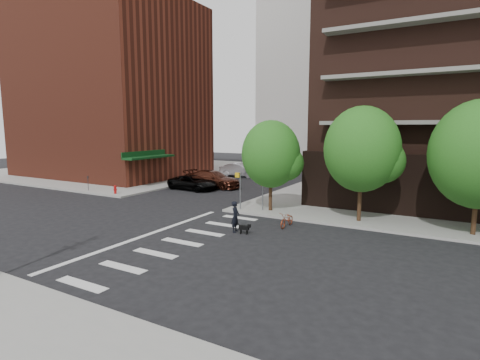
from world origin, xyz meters
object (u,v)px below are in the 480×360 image
object	(u,v)px
fire_hydrant	(115,189)
scooter	(287,220)
parked_car_silver	(240,170)
parked_car_black	(193,183)
dog_walker	(235,217)
parked_car_maroon	(213,179)

from	to	relation	value
fire_hydrant	scooter	bearing A→B (deg)	-7.78
parked_car_silver	parked_car_black	bearing A→B (deg)	-178.38
parked_car_black	dog_walker	distance (m)	15.03
parked_car_black	parked_car_silver	bearing A→B (deg)	8.49
parked_car_maroon	parked_car_silver	distance (m)	8.63
fire_hydrant	parked_car_black	size ratio (longest dim) A/B	0.15
parked_car_black	parked_car_silver	xyz separation A→B (m)	(-0.78, 10.49, 0.13)
parked_car_black	scooter	world-z (taller)	parked_car_black
fire_hydrant	dog_walker	distance (m)	15.64
fire_hydrant	parked_car_black	distance (m)	7.02
fire_hydrant	parked_car_maroon	xyz separation A→B (m)	(5.00, 7.72, 0.29)
parked_car_maroon	dog_walker	world-z (taller)	dog_walker
parked_car_black	parked_car_maroon	bearing A→B (deg)	-19.68
fire_hydrant	parked_car_silver	xyz separation A→B (m)	(3.32, 16.18, 0.27)
parked_car_black	parked_car_maroon	xyz separation A→B (m)	(0.90, 2.03, 0.15)
parked_car_black	parked_car_maroon	world-z (taller)	parked_car_maroon
scooter	dog_walker	xyz separation A→B (m)	(-2.11, -2.45, 0.43)
parked_car_maroon	parked_car_silver	xyz separation A→B (m)	(-1.68, 8.46, -0.02)
fire_hydrant	dog_walker	bearing A→B (deg)	-17.76
fire_hydrant	parked_car_maroon	bearing A→B (deg)	57.08
fire_hydrant	parked_car_maroon	size ratio (longest dim) A/B	0.13
parked_car_maroon	parked_car_silver	world-z (taller)	parked_car_maroon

